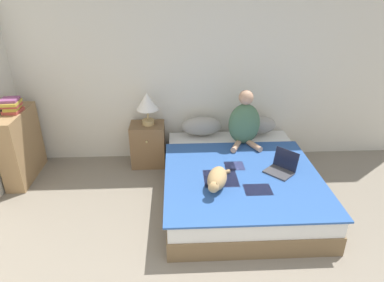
{
  "coord_description": "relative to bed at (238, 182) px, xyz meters",
  "views": [
    {
      "loc": [
        -0.38,
        -0.82,
        2.35
      ],
      "look_at": [
        -0.22,
        2.48,
        0.75
      ],
      "focal_mm": 32.0,
      "sensor_mm": 36.0,
      "label": 1
    }
  ],
  "objects": [
    {
      "name": "nightstand",
      "position": [
        -1.09,
        0.84,
        0.1
      ],
      "size": [
        0.45,
        0.38,
        0.59
      ],
      "color": "brown",
      "rests_on": "ground_plane"
    },
    {
      "name": "laptop_open",
      "position": [
        0.44,
        -0.13,
        0.25
      ],
      "size": [
        0.39,
        0.39,
        0.23
      ],
      "rotation": [
        0.0,
        0.0,
        -0.82
      ],
      "color": "#424247",
      "rests_on": "bed"
    },
    {
      "name": "table_lamp",
      "position": [
        -1.07,
        0.84,
        0.68
      ],
      "size": [
        0.28,
        0.28,
        0.43
      ],
      "color": "tan",
      "rests_on": "nightstand"
    },
    {
      "name": "cat_tabby",
      "position": [
        -0.31,
        -0.4,
        0.3
      ],
      "size": [
        0.32,
        0.53,
        0.19
      ],
      "rotation": [
        0.0,
        0.0,
        -1.86
      ],
      "color": "tan",
      "rests_on": "bed"
    },
    {
      "name": "pillow_near",
      "position": [
        -0.37,
        0.88,
        0.33
      ],
      "size": [
        0.55,
        0.24,
        0.26
      ],
      "color": "gray",
      "rests_on": "bed"
    },
    {
      "name": "pillow_far",
      "position": [
        0.37,
        0.88,
        0.33
      ],
      "size": [
        0.55,
        0.24,
        0.26
      ],
      "color": "gray",
      "rests_on": "bed"
    },
    {
      "name": "bookshelf",
      "position": [
        -2.64,
        0.58,
        0.24
      ],
      "size": [
        0.23,
        0.8,
        0.88
      ],
      "color": "#99754C",
      "rests_on": "ground_plane"
    },
    {
      "name": "person_sitting",
      "position": [
        0.15,
        0.59,
        0.5
      ],
      "size": [
        0.4,
        0.39,
        0.71
      ],
      "color": "#476B4C",
      "rests_on": "bed"
    },
    {
      "name": "bed",
      "position": [
        0.0,
        0.0,
        0.0
      ],
      "size": [
        1.68,
        2.03,
        0.4
      ],
      "color": "brown",
      "rests_on": "ground_plane"
    },
    {
      "name": "wall_back",
      "position": [
        -0.32,
        1.09,
        1.08
      ],
      "size": [
        5.94,
        0.05,
        2.55
      ],
      "color": "beige",
      "rests_on": "ground_plane"
    },
    {
      "name": "book_stack_top",
      "position": [
        -2.64,
        0.58,
        0.77
      ],
      "size": [
        0.21,
        0.25,
        0.17
      ],
      "color": "#B24238",
      "rests_on": "bookshelf"
    }
  ]
}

